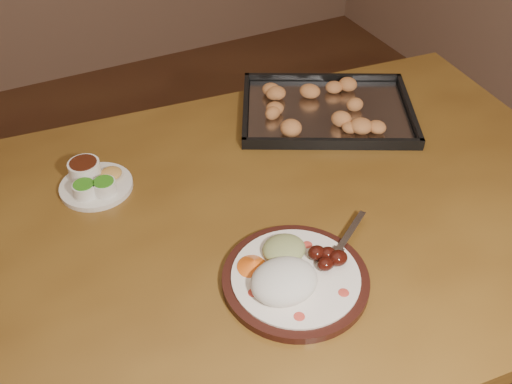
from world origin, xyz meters
TOP-DOWN VIEW (x-y plane):
  - dining_table at (0.29, -0.12)m, footprint 1.58×1.03m
  - dinner_plate at (0.30, -0.30)m, footprint 0.32×0.25m
  - condiment_saucer at (0.07, 0.10)m, footprint 0.15×0.15m
  - baking_tray at (0.64, 0.13)m, footprint 0.49×0.45m

SIDE VIEW (x-z plane):
  - dining_table at x=0.29m, z-range 0.28..1.03m
  - baking_tray at x=0.64m, z-range 0.74..0.79m
  - condiment_saucer at x=0.07m, z-range 0.74..0.79m
  - dinner_plate at x=0.30m, z-range 0.74..0.80m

